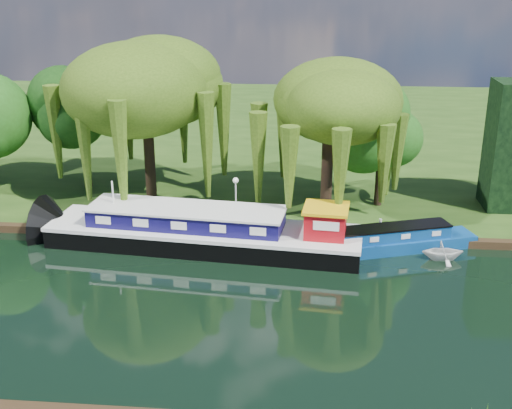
# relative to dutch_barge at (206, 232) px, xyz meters

# --- Properties ---
(ground) EXTENTS (120.00, 120.00, 0.00)m
(ground) POSITION_rel_dutch_barge_xyz_m (0.77, -6.96, -0.92)
(ground) COLOR black
(far_bank) EXTENTS (120.00, 52.00, 0.45)m
(far_bank) POSITION_rel_dutch_barge_xyz_m (0.77, 27.04, -0.70)
(far_bank) COLOR #203E11
(far_bank) RESTS_ON ground
(dutch_barge) EXTENTS (17.92, 5.73, 3.72)m
(dutch_barge) POSITION_rel_dutch_barge_xyz_m (0.00, 0.00, 0.00)
(dutch_barge) COLOR black
(dutch_barge) RESTS_ON ground
(narrowboat) EXTENTS (10.53, 4.99, 1.53)m
(narrowboat) POSITION_rel_dutch_barge_xyz_m (9.93, 0.29, -0.37)
(narrowboat) COLOR navy
(narrowboat) RESTS_ON ground
(red_dinghy) EXTENTS (3.23, 2.61, 0.59)m
(red_dinghy) POSITION_rel_dutch_barge_xyz_m (-5.55, -0.08, -0.92)
(red_dinghy) COLOR #9B0B12
(red_dinghy) RESTS_ON ground
(white_cruiser) EXTENTS (2.39, 2.11, 1.17)m
(white_cruiser) POSITION_rel_dutch_barge_xyz_m (12.95, -0.60, -0.92)
(white_cruiser) COLOR silver
(white_cruiser) RESTS_ON ground
(willow_left) EXTENTS (8.28, 8.28, 9.92)m
(willow_left) POSITION_rel_dutch_barge_xyz_m (-4.88, 7.18, 6.74)
(willow_left) COLOR black
(willow_left) RESTS_ON far_bank
(willow_right) EXTENTS (7.01, 7.01, 8.54)m
(willow_right) POSITION_rel_dutch_barge_xyz_m (6.74, 4.73, 5.76)
(willow_right) COLOR black
(willow_right) RESTS_ON far_bank
(tree_far_mid) EXTENTS (4.65, 4.65, 7.61)m
(tree_far_mid) POSITION_rel_dutch_barge_xyz_m (-9.75, 8.71, 4.78)
(tree_far_mid) COLOR black
(tree_far_mid) RESTS_ON far_bank
(tree_far_right) EXTENTS (4.28, 4.28, 7.00)m
(tree_far_right) POSITION_rel_dutch_barge_xyz_m (10.12, 6.60, 4.36)
(tree_far_right) COLOR black
(tree_far_right) RESTS_ON far_bank
(lamppost) EXTENTS (0.36, 0.36, 2.56)m
(lamppost) POSITION_rel_dutch_barge_xyz_m (1.27, 3.54, 1.50)
(lamppost) COLOR silver
(lamppost) RESTS_ON far_bank
(mooring_posts) EXTENTS (19.16, 0.16, 1.00)m
(mooring_posts) POSITION_rel_dutch_barge_xyz_m (0.27, 1.44, 0.03)
(mooring_posts) COLOR silver
(mooring_posts) RESTS_ON far_bank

